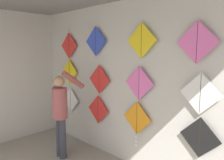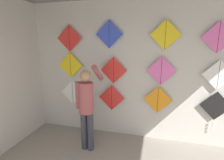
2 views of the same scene
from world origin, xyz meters
name	(u,v)px [view 1 (image 1 of 2)]	position (x,y,z in m)	size (l,w,h in m)	color
back_panel	(119,83)	(0.00, 3.25, 1.40)	(5.23, 0.06, 2.80)	beige
shopkeeper	(61,109)	(-0.77, 2.52, 0.92)	(0.41, 0.56, 1.63)	#383842
kite_0	(71,100)	(-1.38, 3.16, 0.88)	(0.55, 0.01, 0.55)	white
kite_1	(98,110)	(-0.47, 3.16, 0.84)	(0.55, 0.01, 0.55)	red
kite_2	(137,120)	(0.47, 3.16, 0.84)	(0.55, 0.04, 0.76)	orange
kite_3	(199,140)	(1.51, 3.16, 0.81)	(0.55, 0.04, 0.76)	black
kite_4	(69,72)	(-1.40, 3.16, 1.50)	(0.55, 0.01, 0.55)	yellow
kite_5	(99,79)	(-0.43, 3.16, 1.43)	(0.55, 0.01, 0.55)	red
kite_6	(139,83)	(0.51, 3.16, 1.46)	(0.55, 0.01, 0.55)	pink
kite_7	(200,94)	(1.49, 3.16, 1.43)	(0.55, 0.01, 0.55)	white
kite_8	(69,46)	(-1.39, 3.16, 2.07)	(0.55, 0.01, 0.55)	red
kite_9	(96,41)	(-0.52, 3.16, 2.14)	(0.55, 0.01, 0.55)	blue
kite_10	(141,41)	(0.54, 3.16, 2.13)	(0.55, 0.01, 0.55)	yellow
kite_11	(197,42)	(1.41, 3.16, 2.08)	(0.55, 0.01, 0.55)	pink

